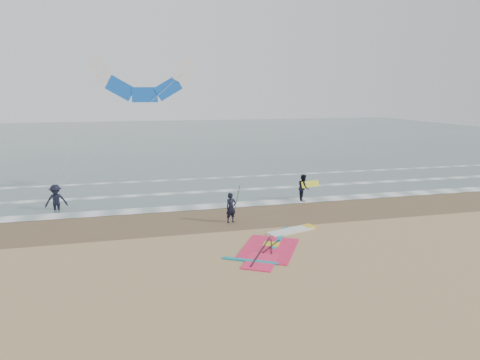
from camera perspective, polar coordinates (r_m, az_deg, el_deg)
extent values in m
plane|color=tan|center=(18.20, 6.14, -9.79)|extent=(120.00, 120.00, 0.00)
cube|color=#47605E|center=(64.49, -8.73, 5.59)|extent=(120.00, 80.00, 0.02)
cube|color=brown|center=(23.61, 1.12, -4.67)|extent=(120.00, 5.00, 0.01)
cube|color=white|center=(25.66, -0.17, -3.28)|extent=(120.00, 1.20, 0.02)
cube|color=white|center=(29.25, -1.96, -1.42)|extent=(120.00, 0.70, 0.02)
cube|color=white|center=(33.57, -3.57, 0.26)|extent=(120.00, 0.50, 0.01)
cube|color=white|center=(20.94, 6.82, -6.73)|extent=(2.53, 1.34, 0.12)
cube|color=yellow|center=(21.64, 9.19, -6.18)|extent=(0.60, 0.70, 0.13)
cube|color=#FF2054|center=(18.64, 3.82, -9.15)|extent=(3.46, 3.82, 0.04)
cube|color=#FF2054|center=(17.30, 2.77, -10.82)|extent=(1.91, 2.13, 0.05)
cube|color=#0C8C99|center=(20.08, 5.39, -7.62)|extent=(1.76, 2.84, 0.05)
cube|color=#0C8C99|center=(17.37, 1.31, -10.71)|extent=(2.07, 1.32, 0.05)
cube|color=yellow|center=(19.17, 4.22, -8.55)|extent=(0.89, 0.86, 0.05)
cylinder|color=black|center=(18.34, 2.82, -9.39)|extent=(1.83, 3.10, 0.06)
cylinder|color=black|center=(18.86, 4.21, -8.75)|extent=(1.22, 1.34, 0.04)
cylinder|color=black|center=(18.86, 4.21, -8.75)|extent=(0.59, 1.70, 0.04)
imported|color=black|center=(22.05, -1.21, -3.74)|extent=(0.66, 0.52, 1.57)
imported|color=black|center=(26.78, 8.46, -1.00)|extent=(0.81, 0.94, 1.67)
imported|color=black|center=(26.38, -23.38, -1.81)|extent=(1.28, 0.83, 1.87)
cylinder|color=black|center=(22.02, -0.45, -2.76)|extent=(0.17, 0.86, 1.82)
cube|color=yellow|center=(26.79, 9.35, -0.53)|extent=(1.30, 0.51, 0.39)
cube|color=white|center=(28.23, -18.07, 13.76)|extent=(1.61, 0.13, 1.85)
cube|color=blue|center=(28.16, -15.69, 11.70)|extent=(1.86, 0.14, 1.61)
cube|color=blue|center=(28.16, -12.58, 11.04)|extent=(1.60, 0.13, 0.94)
cube|color=blue|center=(28.25, -9.55, 11.96)|extent=(1.86, 0.14, 1.61)
cube|color=white|center=(28.39, -7.38, 14.21)|extent=(1.61, 0.13, 1.85)
cylinder|color=beige|center=(27.01, -20.70, 6.60)|extent=(2.73, 2.80, 6.70)
cylinder|color=beige|center=(26.84, -15.23, 6.91)|extent=(7.85, 2.79, 6.70)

